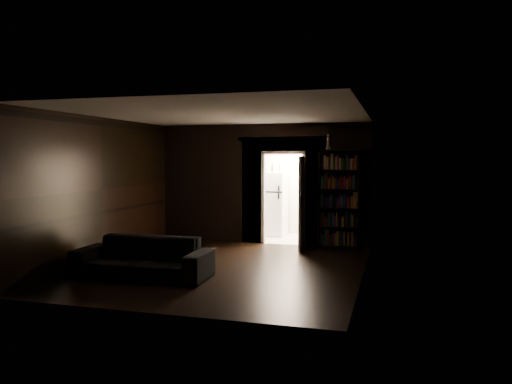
# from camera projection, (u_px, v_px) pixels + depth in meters

# --- Properties ---
(ground) EXTENTS (5.50, 5.50, 0.00)m
(ground) POSITION_uv_depth(u_px,v_px,m) (223.00, 268.00, 9.12)
(ground) COLOR black
(ground) RESTS_ON ground
(room_walls) EXTENTS (5.02, 5.61, 2.84)m
(room_walls) POSITION_uv_depth(u_px,v_px,m) (240.00, 174.00, 10.04)
(room_walls) COLOR black
(room_walls) RESTS_ON ground
(kitchen_alcove) EXTENTS (2.20, 1.80, 2.60)m
(kitchen_alcove) POSITION_uv_depth(u_px,v_px,m) (293.00, 189.00, 12.62)
(kitchen_alcove) COLOR beige
(kitchen_alcove) RESTS_ON ground
(sofa) EXTENTS (2.31, 1.04, 0.88)m
(sofa) POSITION_uv_depth(u_px,v_px,m) (143.00, 251.00, 8.42)
(sofa) COLOR black
(sofa) RESTS_ON ground
(bookshelf) EXTENTS (0.95, 0.65, 2.20)m
(bookshelf) POSITION_uv_depth(u_px,v_px,m) (339.00, 199.00, 11.04)
(bookshelf) COLOR black
(bookshelf) RESTS_ON ground
(refrigerator) EXTENTS (0.82, 0.77, 1.65)m
(refrigerator) POSITION_uv_depth(u_px,v_px,m) (271.00, 203.00, 12.96)
(refrigerator) COLOR white
(refrigerator) RESTS_ON ground
(door) EXTENTS (0.13, 0.85, 2.05)m
(door) POSITION_uv_depth(u_px,v_px,m) (301.00, 203.00, 10.99)
(door) COLOR silver
(door) RESTS_ON ground
(figurine) EXTENTS (0.13, 0.13, 0.33)m
(figurine) POSITION_uv_depth(u_px,v_px,m) (328.00, 142.00, 11.00)
(figurine) COLOR white
(figurine) RESTS_ON bookshelf
(bottles) EXTENTS (0.58, 0.25, 0.24)m
(bottles) POSITION_uv_depth(u_px,v_px,m) (272.00, 167.00, 12.85)
(bottles) COLOR black
(bottles) RESTS_ON refrigerator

